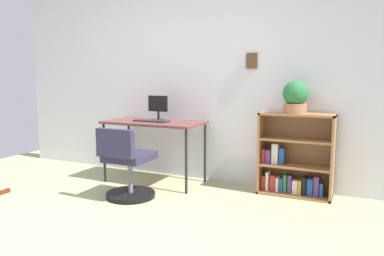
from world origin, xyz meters
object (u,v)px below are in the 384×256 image
at_px(monitor, 158,108).
at_px(keyboard, 151,121).
at_px(bookshelf_low, 294,158).
at_px(potted_plant_on_shelf, 296,97).
at_px(office_chair, 127,168).
at_px(desk, 154,126).

xyz_separation_m(monitor, keyboard, (0.00, -0.17, -0.14)).
bearing_deg(monitor, bookshelf_low, 4.65).
height_order(keyboard, bookshelf_low, bookshelf_low).
xyz_separation_m(bookshelf_low, potted_plant_on_shelf, (-0.00, -0.05, 0.67)).
xyz_separation_m(office_chair, bookshelf_low, (1.56, 0.91, 0.07)).
bearing_deg(bookshelf_low, office_chair, -149.75).
bearing_deg(monitor, keyboard, -89.09).
xyz_separation_m(monitor, bookshelf_low, (1.63, 0.13, -0.51)).
relative_size(monitor, bookshelf_low, 0.34).
distance_m(desk, monitor, 0.23).
bearing_deg(bookshelf_low, monitor, -175.35).
height_order(desk, monitor, monitor).
xyz_separation_m(desk, bookshelf_low, (1.62, 0.23, -0.30)).
distance_m(monitor, keyboard, 0.22).
relative_size(office_chair, potted_plant_on_shelf, 2.23).
distance_m(office_chair, bookshelf_low, 1.80).
distance_m(monitor, office_chair, 0.97).
distance_m(keyboard, office_chair, 0.74).
height_order(monitor, potted_plant_on_shelf, potted_plant_on_shelf).
relative_size(desk, potted_plant_on_shelf, 3.44).
bearing_deg(monitor, desk, -87.74).
relative_size(bookshelf_low, potted_plant_on_shelf, 2.60).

